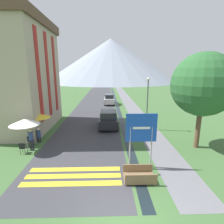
% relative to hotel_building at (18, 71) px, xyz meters
% --- Properties ---
extents(ground_plane, '(160.00, 160.00, 0.00)m').
position_rel_hotel_building_xyz_m(ground_plane, '(9.40, 8.00, -5.85)').
color(ground_plane, '#3D6033').
extents(road, '(6.40, 60.00, 0.01)m').
position_rel_hotel_building_xyz_m(road, '(6.90, 18.00, -5.85)').
color(road, '#38383D').
rests_on(road, ground_plane).
extents(footpath, '(2.20, 60.00, 0.01)m').
position_rel_hotel_building_xyz_m(footpath, '(13.00, 18.00, -5.85)').
color(footpath, slate).
rests_on(footpath, ground_plane).
extents(drainage_channel, '(0.60, 60.00, 0.00)m').
position_rel_hotel_building_xyz_m(drainage_channel, '(10.60, 18.00, -5.85)').
color(drainage_channel, black).
rests_on(drainage_channel, ground_plane).
extents(crosswalk_marking, '(5.44, 1.84, 0.01)m').
position_rel_hotel_building_xyz_m(crosswalk_marking, '(6.90, -9.10, -5.85)').
color(crosswalk_marking, yellow).
rests_on(crosswalk_marking, ground_plane).
extents(mountain_distant, '(70.49, 70.49, 22.58)m').
position_rel_hotel_building_xyz_m(mountain_distant, '(11.13, 80.47, 5.43)').
color(mountain_distant, gray).
rests_on(mountain_distant, ground_plane).
extents(hotel_building, '(6.37, 9.28, 10.85)m').
position_rel_hotel_building_xyz_m(hotel_building, '(0.00, 0.00, 0.00)').
color(hotel_building, tan).
rests_on(hotel_building, ground_plane).
extents(road_sign, '(1.85, 0.11, 3.46)m').
position_rel_hotel_building_xyz_m(road_sign, '(10.87, -8.26, -3.57)').
color(road_sign, '#9E9EA3').
rests_on(road_sign, ground_plane).
extents(footbridge, '(1.70, 1.10, 0.65)m').
position_rel_hotel_building_xyz_m(footbridge, '(10.60, -9.56, -5.63)').
color(footbridge, brown).
rests_on(footbridge, ground_plane).
extents(parked_car_near, '(2.00, 3.84, 1.82)m').
position_rel_hotel_building_xyz_m(parked_car_near, '(9.00, -0.32, -4.94)').
color(parked_car_near, black).
rests_on(parked_car_near, ground_plane).
extents(parked_car_far, '(1.83, 4.03, 1.82)m').
position_rel_hotel_building_xyz_m(parked_car_far, '(9.28, 12.87, -4.94)').
color(parked_car_far, silver).
rests_on(parked_car_far, ground_plane).
extents(cafe_chair_nearest, '(0.40, 0.40, 0.85)m').
position_rel_hotel_building_xyz_m(cafe_chair_nearest, '(2.76, -6.21, -5.34)').
color(cafe_chair_nearest, black).
rests_on(cafe_chair_nearest, ground_plane).
extents(cafe_chair_far_left, '(0.40, 0.40, 0.85)m').
position_rel_hotel_building_xyz_m(cafe_chair_far_left, '(2.66, -2.01, -5.34)').
color(cafe_chair_far_left, black).
rests_on(cafe_chair_far_left, ground_plane).
extents(cafe_chair_near_left, '(0.40, 0.40, 0.85)m').
position_rel_hotel_building_xyz_m(cafe_chair_near_left, '(2.74, -4.87, -5.34)').
color(cafe_chair_near_left, black).
rests_on(cafe_chair_near_left, ground_plane).
extents(cafe_chair_far_right, '(0.40, 0.40, 0.85)m').
position_rel_hotel_building_xyz_m(cafe_chair_far_right, '(2.69, -2.00, -5.34)').
color(cafe_chair_far_right, black).
rests_on(cafe_chair_far_right, ground_plane).
extents(cafe_umbrella_front_white, '(2.13, 2.13, 2.47)m').
position_rel_hotel_building_xyz_m(cafe_umbrella_front_white, '(2.83, -5.65, -3.61)').
color(cafe_umbrella_front_white, '#B7B2A8').
rests_on(cafe_umbrella_front_white, ground_plane).
extents(cafe_umbrella_middle_yellow, '(2.15, 2.15, 2.21)m').
position_rel_hotel_building_xyz_m(cafe_umbrella_middle_yellow, '(2.76, -3.05, -3.82)').
color(cafe_umbrella_middle_yellow, '#B7B2A8').
rests_on(cafe_umbrella_middle_yellow, ground_plane).
extents(person_standing_terrace, '(0.32, 0.32, 1.69)m').
position_rel_hotel_building_xyz_m(person_standing_terrace, '(3.16, -5.66, -4.88)').
color(person_standing_terrace, '#282833').
rests_on(person_standing_terrace, ground_plane).
extents(person_seated_far, '(0.32, 0.32, 1.26)m').
position_rel_hotel_building_xyz_m(person_seated_far, '(3.12, -4.11, -5.16)').
color(person_seated_far, '#282833').
rests_on(person_seated_far, ground_plane).
extents(streetlamp, '(0.28, 0.28, 5.25)m').
position_rel_hotel_building_xyz_m(streetlamp, '(12.85, -1.11, -2.75)').
color(streetlamp, '#515156').
rests_on(streetlamp, ground_plane).
extents(tree_by_path, '(4.64, 4.64, 7.22)m').
position_rel_hotel_building_xyz_m(tree_by_path, '(15.86, -5.44, -0.97)').
color(tree_by_path, brown).
rests_on(tree_by_path, ground_plane).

